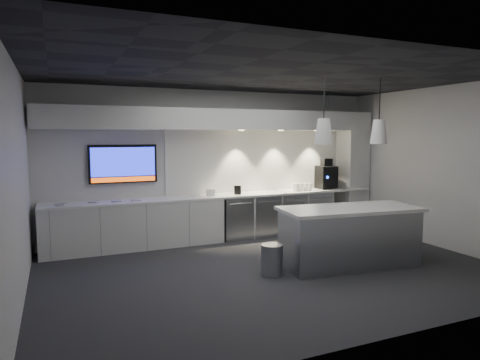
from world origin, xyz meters
name	(u,v)px	position (x,y,z in m)	size (l,w,h in m)	color
floor	(273,269)	(0.00, 0.00, 0.00)	(7.00, 7.00, 0.00)	#2A2B2D
ceiling	(275,74)	(0.00, 0.00, 3.00)	(7.00, 7.00, 0.00)	black
wall_back	(217,164)	(0.00, 2.50, 1.50)	(7.00, 7.00, 0.00)	silver
wall_front	(392,195)	(0.00, -2.50, 1.50)	(7.00, 7.00, 0.00)	silver
wall_left	(17,185)	(-3.50, 0.00, 1.50)	(7.00, 7.00, 0.00)	silver
wall_right	(441,167)	(3.50, 0.00, 1.50)	(7.00, 7.00, 0.00)	silver
back_counter	(223,196)	(0.00, 2.17, 0.88)	(6.80, 0.65, 0.04)	white
left_base_cabinets	(135,225)	(-1.75, 2.17, 0.43)	(3.30, 0.63, 0.86)	silver
fridge_unit_a	(235,217)	(0.25, 2.17, 0.42)	(0.60, 0.61, 0.85)	#95979D
fridge_unit_b	(262,215)	(0.88, 2.17, 0.42)	(0.60, 0.61, 0.85)	#95979D
fridge_unit_c	(288,213)	(1.51, 2.17, 0.42)	(0.60, 0.61, 0.85)	#95979D
fridge_unit_d	(313,211)	(2.14, 2.17, 0.42)	(0.60, 0.61, 0.85)	#95979D
backsplash	(269,160)	(1.20, 2.48, 1.55)	(4.60, 0.03, 1.30)	silver
soffit	(222,120)	(0.00, 2.20, 2.40)	(6.90, 0.60, 0.40)	silver
column	(352,170)	(3.20, 2.20, 1.30)	(0.55, 0.55, 2.60)	silver
wall_tv	(123,164)	(-1.90, 2.45, 1.56)	(1.25, 0.07, 0.72)	black
island	(349,236)	(1.22, -0.28, 0.48)	(2.33, 1.20, 0.95)	#95979D
bin	(272,260)	(-0.14, -0.20, 0.23)	(0.33, 0.33, 0.46)	#95979D
coffee_machine	(326,176)	(2.49, 2.20, 1.18)	(0.42, 0.57, 0.68)	black
sign_black	(238,190)	(0.30, 2.13, 0.99)	(0.14, 0.02, 0.18)	black
sign_white	(210,193)	(-0.29, 2.10, 0.97)	(0.18, 0.02, 0.14)	white
cup_cluster	(302,187)	(1.81, 2.10, 0.98)	(0.40, 0.19, 0.16)	white
tray_a	(61,204)	(-3.01, 2.14, 0.91)	(0.16, 0.16, 0.03)	#A0A0A0
tray_b	(93,202)	(-2.48, 2.17, 0.91)	(0.16, 0.16, 0.03)	#A0A0A0
tray_c	(116,201)	(-2.09, 2.12, 0.91)	(0.16, 0.16, 0.03)	#A0A0A0
tray_d	(136,200)	(-1.75, 2.09, 0.91)	(0.16, 0.16, 0.03)	#A0A0A0
pendant_left	(324,131)	(0.69, -0.28, 2.15)	(0.27, 0.27, 1.09)	silver
pendant_right	(379,132)	(1.76, -0.28, 2.15)	(0.27, 0.27, 1.09)	silver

